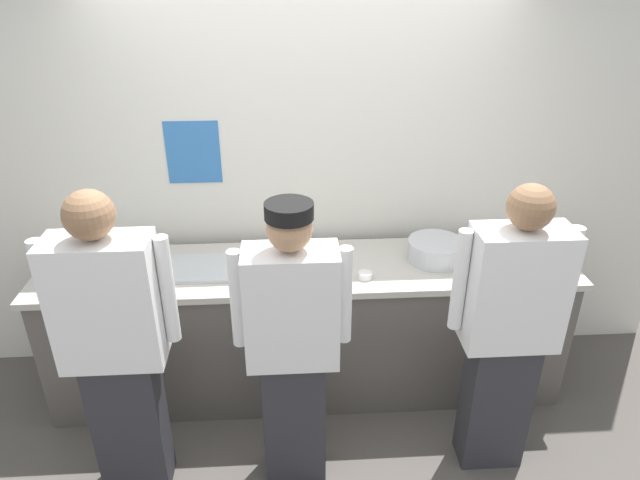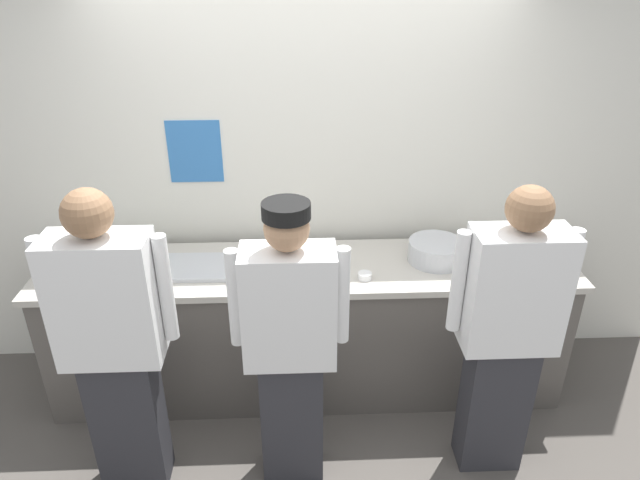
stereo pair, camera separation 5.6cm
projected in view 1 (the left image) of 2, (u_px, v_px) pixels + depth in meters
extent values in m
plane|color=#514C47|center=(312.00, 421.00, 3.52)|extent=(9.00, 9.00, 0.00)
cube|color=silver|center=(304.00, 177.00, 3.65)|extent=(5.07, 0.10, 2.62)
cube|color=#3370B7|center=(193.00, 153.00, 3.47)|extent=(0.33, 0.01, 0.39)
cube|color=#56514C|center=(309.00, 330.00, 3.63)|extent=(3.17, 0.61, 0.88)
cube|color=#B7B2A8|center=(308.00, 268.00, 3.42)|extent=(3.23, 0.66, 0.04)
cube|color=#2D2D33|center=(131.00, 422.00, 2.95)|extent=(0.35, 0.20, 0.83)
cube|color=white|center=(107.00, 303.00, 2.62)|extent=(0.48, 0.24, 0.66)
cylinder|color=white|center=(47.00, 294.00, 2.62)|extent=(0.07, 0.07, 0.56)
cylinder|color=white|center=(168.00, 290.00, 2.65)|extent=(0.07, 0.07, 0.56)
sphere|color=#8C6647|center=(89.00, 215.00, 2.41)|extent=(0.22, 0.22, 0.22)
cube|color=#2D2D33|center=(295.00, 416.00, 3.03)|extent=(0.32, 0.20, 0.78)
cube|color=white|center=(292.00, 307.00, 2.71)|extent=(0.45, 0.24, 0.61)
cylinder|color=white|center=(237.00, 299.00, 2.72)|extent=(0.07, 0.07, 0.52)
cylinder|color=white|center=(345.00, 296.00, 2.75)|extent=(0.07, 0.07, 0.52)
sphere|color=tan|center=(289.00, 229.00, 2.52)|extent=(0.21, 0.21, 0.21)
cylinder|color=black|center=(289.00, 211.00, 2.48)|extent=(0.22, 0.22, 0.07)
cube|color=#2D2D33|center=(495.00, 401.00, 3.10)|extent=(0.34, 0.20, 0.81)
cube|color=white|center=(516.00, 289.00, 2.77)|extent=(0.47, 0.24, 0.64)
cylinder|color=white|center=(460.00, 281.00, 2.78)|extent=(0.07, 0.07, 0.55)
cylinder|color=white|center=(567.00, 277.00, 2.81)|extent=(0.07, 0.07, 0.55)
sphere|color=#8C6647|center=(531.00, 207.00, 2.57)|extent=(0.22, 0.22, 0.22)
cylinder|color=white|center=(108.00, 263.00, 3.43)|extent=(0.24, 0.24, 0.01)
cylinder|color=white|center=(108.00, 261.00, 3.42)|extent=(0.24, 0.24, 0.01)
cylinder|color=white|center=(108.00, 260.00, 3.42)|extent=(0.24, 0.24, 0.01)
cylinder|color=white|center=(107.00, 258.00, 3.41)|extent=(0.24, 0.24, 0.01)
cylinder|color=white|center=(107.00, 256.00, 3.41)|extent=(0.24, 0.24, 0.01)
cylinder|color=white|center=(107.00, 254.00, 3.40)|extent=(0.24, 0.24, 0.01)
cylinder|color=white|center=(106.00, 253.00, 3.40)|extent=(0.24, 0.24, 0.01)
cylinder|color=#B7BABF|center=(436.00, 250.00, 3.45)|extent=(0.34, 0.34, 0.13)
cube|color=#B7BABF|center=(199.00, 268.00, 3.36)|extent=(0.53, 0.33, 0.02)
cylinder|color=#56A333|center=(143.00, 257.00, 3.32)|extent=(0.05, 0.05, 0.18)
cone|color=#56A333|center=(141.00, 241.00, 3.28)|extent=(0.05, 0.05, 0.04)
cylinder|color=white|center=(69.00, 279.00, 3.23)|extent=(0.10, 0.10, 0.04)
cylinder|color=#5B932D|center=(69.00, 278.00, 3.23)|extent=(0.08, 0.08, 0.01)
cylinder|color=white|center=(365.00, 275.00, 3.27)|extent=(0.08, 0.08, 0.04)
cylinder|color=orange|center=(365.00, 273.00, 3.27)|extent=(0.07, 0.07, 0.01)
cylinder|color=white|center=(255.00, 258.00, 3.45)|extent=(0.10, 0.10, 0.05)
cylinder|color=gold|center=(255.00, 255.00, 3.44)|extent=(0.08, 0.08, 0.01)
cylinder|color=white|center=(481.00, 246.00, 3.54)|extent=(0.09, 0.09, 0.10)
cube|color=#B7BABF|center=(332.00, 270.00, 3.36)|extent=(0.19, 0.03, 0.01)
cube|color=black|center=(310.00, 270.00, 3.35)|extent=(0.09, 0.03, 0.02)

